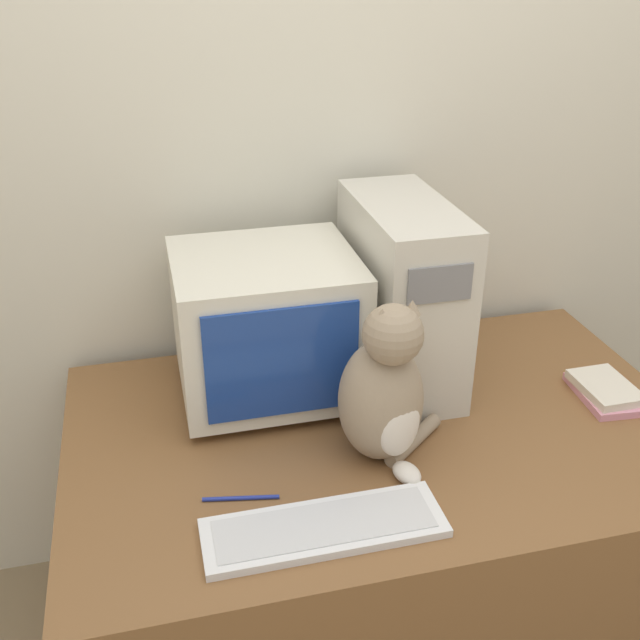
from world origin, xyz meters
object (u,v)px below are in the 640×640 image
object	(u,v)px
book_stack	(606,391)
pen	(241,498)
crt_monitor	(267,325)
cat	(385,393)
computer_tower	(401,294)
keyboard	(324,528)

from	to	relation	value
book_stack	pen	bearing A→B (deg)	-170.39
crt_monitor	pen	bearing A→B (deg)	-108.54
book_stack	cat	bearing A→B (deg)	-171.66
computer_tower	keyboard	world-z (taller)	computer_tower
cat	crt_monitor	bearing A→B (deg)	104.54
crt_monitor	cat	distance (m)	0.38
keyboard	cat	world-z (taller)	cat
pen	book_stack	bearing A→B (deg)	9.61
crt_monitor	keyboard	xyz separation A→B (m)	(0.01, -0.53, -0.18)
keyboard	cat	xyz separation A→B (m)	(0.18, 0.20, 0.16)
computer_tower	book_stack	bearing A→B (deg)	-26.44
computer_tower	keyboard	bearing A→B (deg)	-122.38
computer_tower	pen	size ratio (longest dim) A/B	2.98
computer_tower	book_stack	world-z (taller)	computer_tower
crt_monitor	computer_tower	distance (m)	0.35
pen	keyboard	bearing A→B (deg)	-42.22
computer_tower	cat	world-z (taller)	computer_tower
crt_monitor	cat	size ratio (longest dim) A/B	1.12
crt_monitor	computer_tower	world-z (taller)	computer_tower
crt_monitor	computer_tower	bearing A→B (deg)	0.08
crt_monitor	book_stack	bearing A→B (deg)	-15.98
crt_monitor	keyboard	size ratio (longest dim) A/B	0.91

